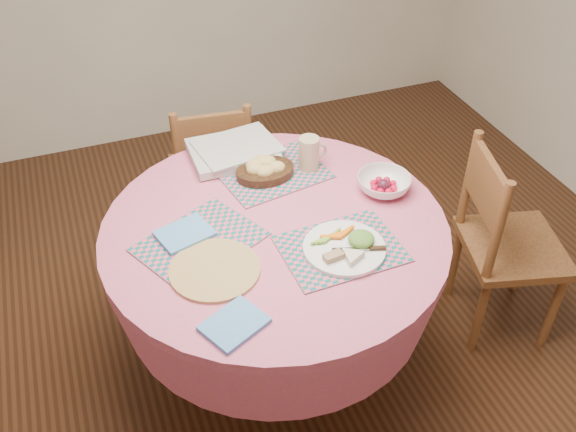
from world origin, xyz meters
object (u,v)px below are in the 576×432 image
at_px(wicker_trivet, 215,270).
at_px(latte_mug, 310,153).
at_px(chair_back, 213,171).
at_px(fruit_bowl, 384,184).
at_px(chair_right, 503,240).
at_px(bread_bowl, 264,168).
at_px(dinner_plate, 347,247).
at_px(dining_table, 276,266).

distance_m(wicker_trivet, latte_mug, 0.67).
bearing_deg(chair_back, latte_mug, 122.87).
distance_m(chair_back, fruit_bowl, 0.98).
bearing_deg(chair_right, bread_bowl, 81.02).
xyz_separation_m(chair_back, fruit_bowl, (0.47, -0.79, 0.34)).
distance_m(chair_back, wicker_trivet, 1.06).
height_order(chair_right, dinner_plate, chair_right).
xyz_separation_m(chair_right, wicker_trivet, (-1.22, -0.05, 0.29)).
distance_m(wicker_trivet, dinner_plate, 0.45).
height_order(wicker_trivet, bread_bowl, bread_bowl).
bearing_deg(bread_bowl, latte_mug, -3.27).
relative_size(bread_bowl, latte_mug, 1.72).
height_order(wicker_trivet, latte_mug, latte_mug).
height_order(chair_back, latte_mug, latte_mug).
bearing_deg(chair_back, chair_right, 143.21).
bearing_deg(latte_mug, fruit_bowl, -48.89).
height_order(bread_bowl, fruit_bowl, bread_bowl).
bearing_deg(dining_table, wicker_trivet, -150.54).
distance_m(dinner_plate, fruit_bowl, 0.38).
distance_m(dining_table, chair_right, 0.97).
distance_m(dining_table, chair_back, 0.85).
bearing_deg(wicker_trivet, chair_right, 2.18).
height_order(dinner_plate, latte_mug, latte_mug).
bearing_deg(chair_right, dinner_plate, 113.19).
relative_size(chair_right, bread_bowl, 3.88).
height_order(dining_table, latte_mug, latte_mug).
bearing_deg(chair_back, dining_table, 98.32).
bearing_deg(dining_table, fruit_bowl, 6.25).
distance_m(dinner_plate, bread_bowl, 0.52).
bearing_deg(dining_table, bread_bowl, 77.78).
height_order(dining_table, chair_back, chair_back).
bearing_deg(bread_bowl, fruit_bowl, -32.34).
distance_m(dining_table, bread_bowl, 0.38).
relative_size(chair_right, fruit_bowl, 3.69).
height_order(dining_table, wicker_trivet, wicker_trivet).
bearing_deg(latte_mug, chair_back, 115.85).
bearing_deg(chair_right, fruit_bowl, 88.35).
distance_m(latte_mug, fruit_bowl, 0.32).
xyz_separation_m(dining_table, fruit_bowl, (0.46, 0.05, 0.23)).
relative_size(chair_back, fruit_bowl, 3.48).
distance_m(wicker_trivet, fruit_bowl, 0.74).
height_order(chair_right, fruit_bowl, chair_right).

